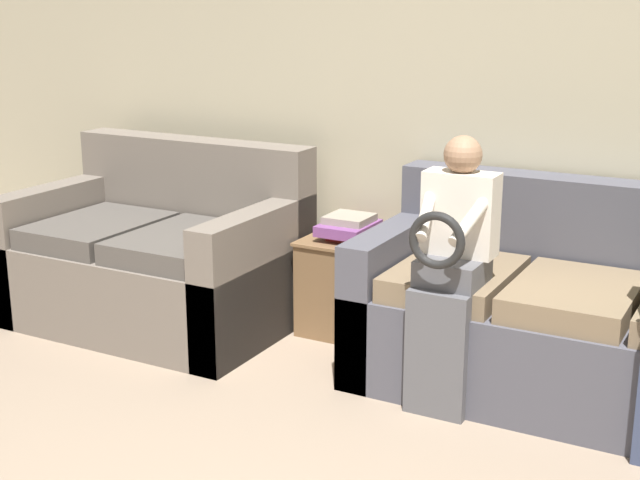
{
  "coord_description": "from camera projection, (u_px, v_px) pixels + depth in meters",
  "views": [
    {
      "loc": [
        1.31,
        -1.54,
        1.73
      ],
      "look_at": [
        -0.41,
        1.63,
        0.74
      ],
      "focal_mm": 50.0,
      "sensor_mm": 36.0,
      "label": 1
    }
  ],
  "objects": [
    {
      "name": "wall_back",
      "position": [
        503.0,
        92.0,
        4.35
      ],
      "size": [
        7.49,
        0.06,
        2.55
      ],
      "color": "#BCB293",
      "rests_on": "ground_plane"
    },
    {
      "name": "child_left_seated",
      "position": [
        451.0,
        263.0,
        3.75
      ],
      "size": [
        0.32,
        0.37,
        1.17
      ],
      "color": "#56565B",
      "rests_on": "ground_plane"
    },
    {
      "name": "book_stack",
      "position": [
        349.0,
        227.0,
        4.63
      ],
      "size": [
        0.25,
        0.32,
        0.12
      ],
      "color": "#BC3833",
      "rests_on": "side_shelf"
    },
    {
      "name": "couch_main",
      "position": [
        579.0,
        323.0,
        3.95
      ],
      "size": [
        1.92,
        0.92,
        0.92
      ],
      "color": "#4C4C56",
      "rests_on": "ground_plane"
    },
    {
      "name": "couch_side",
      "position": [
        159.0,
        261.0,
        4.84
      ],
      "size": [
        1.48,
        0.97,
        0.96
      ],
      "color": "#70665B",
      "rests_on": "ground_plane"
    },
    {
      "name": "side_shelf",
      "position": [
        350.0,
        284.0,
        4.7
      ],
      "size": [
        0.46,
        0.46,
        0.51
      ],
      "color": "brown",
      "rests_on": "ground_plane"
    }
  ]
}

